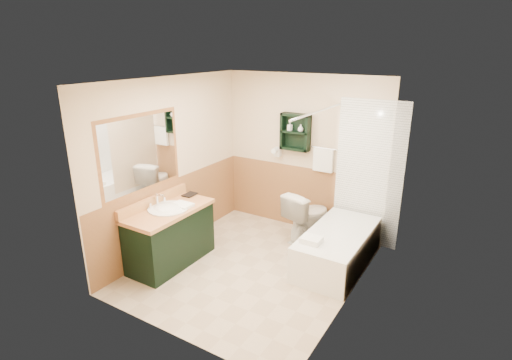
# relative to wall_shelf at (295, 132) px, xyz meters

# --- Properties ---
(floor) EXTENTS (3.00, 3.00, 0.00)m
(floor) POSITION_rel_wall_shelf_xyz_m (0.10, -1.41, -1.55)
(floor) COLOR #C2AB8E
(floor) RESTS_ON ground
(back_wall) EXTENTS (2.60, 0.04, 2.40)m
(back_wall) POSITION_rel_wall_shelf_xyz_m (0.10, 0.11, -0.35)
(back_wall) COLOR #FFE8C7
(back_wall) RESTS_ON ground
(left_wall) EXTENTS (0.04, 3.00, 2.40)m
(left_wall) POSITION_rel_wall_shelf_xyz_m (-1.22, -1.41, -0.35)
(left_wall) COLOR #FFE8C7
(left_wall) RESTS_ON ground
(right_wall) EXTENTS (0.04, 3.00, 2.40)m
(right_wall) POSITION_rel_wall_shelf_xyz_m (1.42, -1.41, -0.35)
(right_wall) COLOR #FFE8C7
(right_wall) RESTS_ON ground
(ceiling) EXTENTS (2.60, 3.00, 0.04)m
(ceiling) POSITION_rel_wall_shelf_xyz_m (0.10, -1.41, 0.87)
(ceiling) COLOR white
(ceiling) RESTS_ON back_wall
(wainscot_left) EXTENTS (2.98, 2.98, 1.00)m
(wainscot_left) POSITION_rel_wall_shelf_xyz_m (-1.19, -1.41, -1.05)
(wainscot_left) COLOR #AA6F45
(wainscot_left) RESTS_ON left_wall
(wainscot_back) EXTENTS (2.58, 2.58, 1.00)m
(wainscot_back) POSITION_rel_wall_shelf_xyz_m (0.10, 0.08, -1.05)
(wainscot_back) COLOR #AA6F45
(wainscot_back) RESTS_ON back_wall
(mirror_frame) EXTENTS (1.30, 1.30, 1.00)m
(mirror_frame) POSITION_rel_wall_shelf_xyz_m (-1.17, -1.96, -0.05)
(mirror_frame) COLOR #976331
(mirror_frame) RESTS_ON left_wall
(mirror_glass) EXTENTS (1.20, 1.20, 0.90)m
(mirror_glass) POSITION_rel_wall_shelf_xyz_m (-1.17, -1.96, -0.05)
(mirror_glass) COLOR white
(mirror_glass) RESTS_ON left_wall
(tile_right) EXTENTS (1.50, 1.50, 2.10)m
(tile_right) POSITION_rel_wall_shelf_xyz_m (1.38, -0.66, -0.50)
(tile_right) COLOR white
(tile_right) RESTS_ON right_wall
(tile_back) EXTENTS (0.95, 0.95, 2.10)m
(tile_back) POSITION_rel_wall_shelf_xyz_m (1.13, 0.07, -0.50)
(tile_back) COLOR white
(tile_back) RESTS_ON back_wall
(tile_accent) EXTENTS (1.50, 1.50, 0.10)m
(tile_accent) POSITION_rel_wall_shelf_xyz_m (1.37, -0.66, 0.35)
(tile_accent) COLOR #134529
(tile_accent) RESTS_ON right_wall
(wall_shelf) EXTENTS (0.45, 0.15, 0.55)m
(wall_shelf) POSITION_rel_wall_shelf_xyz_m (0.00, 0.00, 0.00)
(wall_shelf) COLOR black
(wall_shelf) RESTS_ON back_wall
(hair_dryer) EXTENTS (0.10, 0.24, 0.18)m
(hair_dryer) POSITION_rel_wall_shelf_xyz_m (-0.30, 0.02, -0.35)
(hair_dryer) COLOR white
(hair_dryer) RESTS_ON back_wall
(towel_bar) EXTENTS (0.40, 0.06, 0.40)m
(towel_bar) POSITION_rel_wall_shelf_xyz_m (0.45, 0.04, -0.20)
(towel_bar) COLOR white
(towel_bar) RESTS_ON back_wall
(curtain_rod) EXTENTS (0.03, 1.60, 0.03)m
(curtain_rod) POSITION_rel_wall_shelf_xyz_m (0.63, -0.66, 0.45)
(curtain_rod) COLOR silver
(curtain_rod) RESTS_ON back_wall
(shower_curtain) EXTENTS (1.05, 1.05, 1.70)m
(shower_curtain) POSITION_rel_wall_shelf_xyz_m (0.63, -0.48, -0.40)
(shower_curtain) COLOR beige
(shower_curtain) RESTS_ON curtain_rod
(vanity) EXTENTS (0.59, 1.21, 0.77)m
(vanity) POSITION_rel_wall_shelf_xyz_m (-0.89, -1.83, -1.16)
(vanity) COLOR black
(vanity) RESTS_ON ground
(bathtub) EXTENTS (0.72, 1.50, 0.48)m
(bathtub) POSITION_rel_wall_shelf_xyz_m (1.03, -0.74, -1.31)
(bathtub) COLOR white
(bathtub) RESTS_ON ground
(toilet) EXTENTS (0.63, 0.86, 0.75)m
(toilet) POSITION_rel_wall_shelf_xyz_m (0.38, -0.28, -1.17)
(toilet) COLOR white
(toilet) RESTS_ON ground
(counter_towel) EXTENTS (0.26, 0.20, 0.04)m
(counter_towel) POSITION_rel_wall_shelf_xyz_m (-0.80, -1.68, -0.76)
(counter_towel) COLOR white
(counter_towel) RESTS_ON vanity
(vanity_book) EXTENTS (0.15, 0.02, 0.21)m
(vanity_book) POSITION_rel_wall_shelf_xyz_m (-1.06, -1.30, -0.68)
(vanity_book) COLOR black
(vanity_book) RESTS_ON vanity
(tub_towel) EXTENTS (0.24, 0.20, 0.07)m
(tub_towel) POSITION_rel_wall_shelf_xyz_m (0.84, -1.20, -1.03)
(tub_towel) COLOR white
(tub_towel) RESTS_ON bathtub
(soap_bottle_a) EXTENTS (0.08, 0.14, 0.06)m
(soap_bottle_a) POSITION_rel_wall_shelf_xyz_m (-0.09, -0.01, 0.04)
(soap_bottle_a) COLOR white
(soap_bottle_a) RESTS_ON wall_shelf
(soap_bottle_b) EXTENTS (0.10, 0.12, 0.08)m
(soap_bottle_b) POSITION_rel_wall_shelf_xyz_m (0.09, -0.01, 0.06)
(soap_bottle_b) COLOR white
(soap_bottle_b) RESTS_ON wall_shelf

